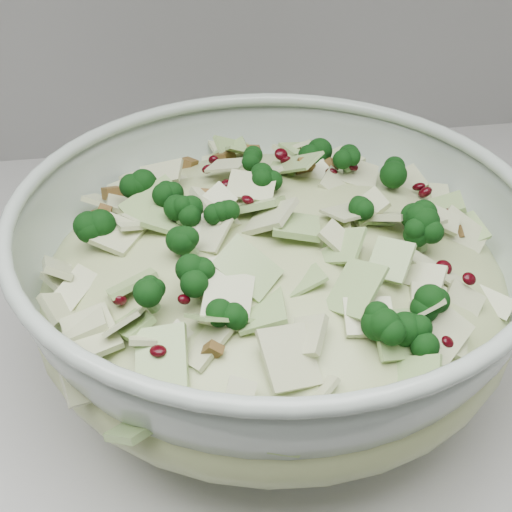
% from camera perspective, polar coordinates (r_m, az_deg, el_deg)
% --- Properties ---
extents(mixing_bowl, '(0.40, 0.40, 0.15)m').
position_cam_1_polar(mixing_bowl, '(0.52, 1.40, -2.23)').
color(mixing_bowl, '#A2B3A6').
rests_on(mixing_bowl, counter).
extents(salad, '(0.36, 0.36, 0.15)m').
position_cam_1_polar(salad, '(0.51, 1.44, -0.12)').
color(salad, '#B0B87D').
rests_on(salad, mixing_bowl).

